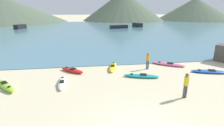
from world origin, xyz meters
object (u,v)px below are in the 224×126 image
object	(u,v)px
kayak_on_sand_2	(62,83)
person_near_waterline	(148,60)
kayak_on_sand_6	(210,72)
kayak_on_sand_3	(113,67)
moored_boat_1	(20,27)
moored_boat_2	(137,25)
kayak_on_sand_0	(169,64)
person_near_foreground	(186,84)
kayak_on_sand_5	(72,70)
moored_boat_0	(119,27)
kayak_on_sand_1	(5,85)
kayak_on_sand_4	(142,76)

from	to	relation	value
kayak_on_sand_2	person_near_waterline	distance (m)	8.42
kayak_on_sand_6	kayak_on_sand_2	bearing A→B (deg)	-177.04
kayak_on_sand_3	moored_boat_1	size ratio (longest dim) A/B	0.81
kayak_on_sand_6	moored_boat_2	distance (m)	44.96
kayak_on_sand_0	kayak_on_sand_2	distance (m)	11.15
kayak_on_sand_0	kayak_on_sand_3	bearing A→B (deg)	-179.03
kayak_on_sand_6	person_near_foreground	bearing A→B (deg)	-139.88
kayak_on_sand_5	moored_boat_1	bearing A→B (deg)	114.14
kayak_on_sand_3	moored_boat_0	distance (m)	38.73
kayak_on_sand_0	kayak_on_sand_1	xyz separation A→B (m)	(-14.83, -3.47, 0.04)
kayak_on_sand_1	person_near_foreground	bearing A→B (deg)	-14.99
kayak_on_sand_2	moored_boat_2	world-z (taller)	moored_boat_2
kayak_on_sand_0	kayak_on_sand_2	world-z (taller)	kayak_on_sand_0
kayak_on_sand_1	kayak_on_sand_3	world-z (taller)	kayak_on_sand_1
kayak_on_sand_2	kayak_on_sand_6	size ratio (longest dim) A/B	0.84
moored_boat_1	kayak_on_sand_1	bearing A→B (deg)	-72.73
kayak_on_sand_0	kayak_on_sand_2	xyz separation A→B (m)	(-10.61, -3.41, -0.01)
kayak_on_sand_2	moored_boat_2	bearing A→B (deg)	67.00
kayak_on_sand_6	person_near_waterline	world-z (taller)	person_near_waterline
moored_boat_2	kayak_on_sand_1	bearing A→B (deg)	-117.33
kayak_on_sand_1	kayak_on_sand_4	world-z (taller)	kayak_on_sand_1
moored_boat_0	moored_boat_1	bearing A→B (deg)	174.39
kayak_on_sand_4	person_near_waterline	distance (m)	2.56
person_near_waterline	moored_boat_2	xyz separation A→B (m)	(11.25, 42.70, -0.28)
person_near_foreground	moored_boat_2	xyz separation A→B (m)	(10.72, 48.75, -0.30)
kayak_on_sand_3	kayak_on_sand_1	bearing A→B (deg)	-159.06
kayak_on_sand_4	kayak_on_sand_5	xyz separation A→B (m)	(-6.14, 2.27, 0.04)
kayak_on_sand_2	kayak_on_sand_6	bearing A→B (deg)	2.96
kayak_on_sand_4	kayak_on_sand_6	distance (m)	6.71
person_near_foreground	kayak_on_sand_5	bearing A→B (deg)	141.68
kayak_on_sand_1	kayak_on_sand_3	xyz separation A→B (m)	(8.81, 3.37, -0.02)
kayak_on_sand_0	person_near_foreground	xyz separation A→B (m)	(-2.11, -6.88, 0.86)
kayak_on_sand_3	moored_boat_0	world-z (taller)	moored_boat_0
kayak_on_sand_4	kayak_on_sand_5	world-z (taller)	kayak_on_sand_5
kayak_on_sand_0	person_near_foreground	size ratio (longest dim) A/B	1.87
person_near_foreground	kayak_on_sand_4	bearing A→B (deg)	113.92
kayak_on_sand_4	moored_boat_0	distance (m)	41.14
kayak_on_sand_0	kayak_on_sand_6	world-z (taller)	kayak_on_sand_0
kayak_on_sand_5	person_near_waterline	bearing A→B (deg)	-1.55
kayak_on_sand_3	moored_boat_2	distance (m)	44.46
kayak_on_sand_0	person_near_foreground	world-z (taller)	person_near_foreground
moored_boat_1	moored_boat_2	distance (m)	37.23
kayak_on_sand_1	moored_boat_0	world-z (taller)	moored_boat_0
kayak_on_sand_2	moored_boat_2	distance (m)	49.20
moored_boat_2	kayak_on_sand_5	bearing A→B (deg)	-113.67
kayak_on_sand_1	kayak_on_sand_2	xyz separation A→B (m)	(4.22, 0.06, -0.05)
kayak_on_sand_5	person_near_foreground	xyz separation A→B (m)	(7.91, -6.25, 0.83)
kayak_on_sand_1	moored_boat_2	distance (m)	51.05
kayak_on_sand_2	person_near_foreground	bearing A→B (deg)	-22.20
kayak_on_sand_5	person_near_waterline	size ratio (longest dim) A/B	1.46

